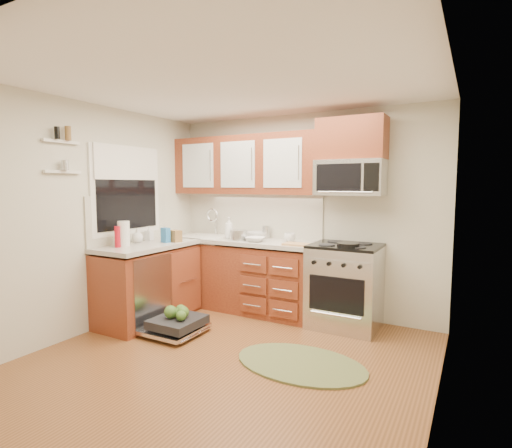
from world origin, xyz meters
The scene contains 38 objects.
floor centered at (0.00, 0.00, 0.00)m, with size 3.50×3.50×0.00m, color brown.
ceiling centered at (0.00, 0.00, 2.50)m, with size 3.50×3.50×0.00m, color white.
wall_back centered at (0.00, 1.75, 1.25)m, with size 3.50×0.04×2.50m, color beige.
wall_front centered at (0.00, -1.75, 1.25)m, with size 3.50×0.04×2.50m, color beige.
wall_left centered at (-1.75, 0.00, 1.25)m, with size 0.04×3.50×2.50m, color beige.
wall_right centered at (1.75, 0.00, 1.25)m, with size 0.04×3.50×2.50m, color beige.
base_cabinet_back centered at (-0.73, 1.45, 0.42)m, with size 2.05×0.60×0.85m, color #5E2115.
base_cabinet_left centered at (-1.45, 0.52, 0.42)m, with size 0.60×1.25×0.85m, color #5E2115.
countertop_back centered at (-0.72, 1.44, 0.90)m, with size 2.07×0.64×0.05m, color #B4AEA4.
countertop_left centered at (-1.44, 0.53, 0.90)m, with size 0.64×1.27×0.05m, color #B4AEA4.
backsplash_back centered at (-0.73, 1.74, 1.21)m, with size 2.05×0.02×0.57m, color silver.
backsplash_left centered at (-1.74, 0.52, 1.21)m, with size 0.02×1.25×0.57m, color silver.
upper_cabinets centered at (-0.73, 1.57, 1.88)m, with size 2.05×0.35×0.75m, color #5E2115, non-canonical shape.
cabinet_over_mw centered at (0.68, 1.57, 2.13)m, with size 0.76×0.35×0.47m, color #5E2115.
range centered at (0.68, 1.43, 0.47)m, with size 0.76×0.64×0.95m, color silver, non-canonical shape.
microwave centered at (0.68, 1.55, 1.70)m, with size 0.76×0.38×0.40m, color silver, non-canonical shape.
sink centered at (-1.25, 1.42, 0.80)m, with size 0.62×0.50×0.26m, color white, non-canonical shape.
dishwasher centered at (-0.86, 0.30, 0.10)m, with size 0.70×0.60×0.20m, color silver, non-canonical shape.
window centered at (-1.74, 0.50, 1.55)m, with size 0.03×1.05×1.05m, color white, non-canonical shape.
window_blind centered at (-1.71, 0.50, 1.88)m, with size 0.02×0.96×0.40m, color white.
shelf_upper centered at (-1.72, -0.35, 2.05)m, with size 0.04×0.40×0.03m, color white.
shelf_lower centered at (-1.72, -0.35, 1.75)m, with size 0.04×0.40×0.03m, color white.
rug centered at (0.62, 0.27, 0.01)m, with size 1.22×0.79×0.02m, color #5B673B, non-canonical shape.
skillet centered at (0.75, 1.26, 0.97)m, with size 0.24×0.24×0.04m, color black.
stock_pot centered at (-0.65, 1.29, 0.99)m, with size 0.22×0.22×0.13m, color silver.
cutting_board centered at (0.16, 1.26, 0.94)m, with size 0.31×0.20×0.02m, color tan.
canister centered at (-0.45, 1.65, 1.01)m, with size 0.10×0.10×0.16m, color silver.
paper_towel_roll centered at (-1.53, 0.24, 1.07)m, with size 0.13×0.13×0.29m, color white.
mustard_bottle centered at (-1.62, 0.27, 1.03)m, with size 0.07×0.07×0.21m, color gold.
red_bottle centered at (-1.53, 0.15, 1.04)m, with size 0.06×0.06×0.24m, color #B40F1D.
wooden_box centered at (-1.25, 0.80, 1.00)m, with size 0.14×0.10×0.14m, color brown.
blue_carton centered at (-1.33, 0.71, 1.01)m, with size 0.11×0.07×0.18m, color #266CB4.
bowl_a centered at (-0.41, 1.29, 0.95)m, with size 0.23×0.23×0.06m, color #999999.
bowl_b centered at (-0.55, 1.59, 0.97)m, with size 0.26×0.26×0.08m, color #999999.
cup centered at (-0.03, 1.48, 0.98)m, with size 0.14×0.14×0.11m, color #999999.
soap_bottle_a centered at (-0.84, 1.36, 1.06)m, with size 0.11×0.11×0.28m, color #999999.
soap_bottle_b centered at (-1.62, 0.73, 1.02)m, with size 0.08×0.08×0.18m, color #999999.
soap_bottle_c centered at (-1.61, 0.52, 1.01)m, with size 0.13×0.13×0.17m, color #999999.
Camera 1 is at (1.95, -2.95, 1.62)m, focal length 28.00 mm.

